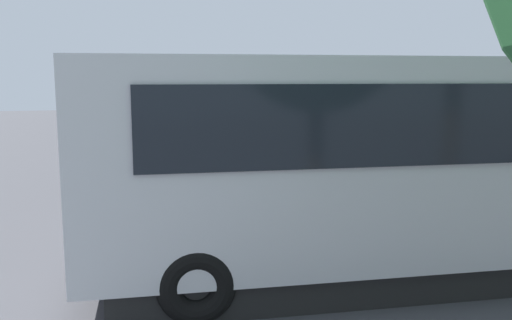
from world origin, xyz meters
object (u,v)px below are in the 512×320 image
(parked_motorcycle_silver, at_px, (438,201))
(stunt_motorcycle, at_px, (123,168))
(spectator_left, at_px, (347,174))
(tour_bus, at_px, (419,168))
(spectator_far_left, at_px, (404,168))
(spectator_centre, at_px, (298,173))
(traffic_cone, at_px, (190,180))
(spectator_right, at_px, (239,178))

(parked_motorcycle_silver, height_order, stunt_motorcycle, stunt_motorcycle)
(spectator_left, distance_m, parked_motorcycle_silver, 1.91)
(tour_bus, relative_size, parked_motorcycle_silver, 4.91)
(spectator_far_left, relative_size, spectator_centre, 1.01)
(parked_motorcycle_silver, bearing_deg, traffic_cone, -44.66)
(spectator_far_left, xyz_separation_m, stunt_motorcycle, (5.79, -4.33, -0.46))
(spectator_centre, height_order, stunt_motorcycle, spectator_centre)
(tour_bus, xyz_separation_m, spectator_right, (2.13, -2.85, -0.57))
(spectator_left, distance_m, traffic_cone, 4.67)
(tour_bus, distance_m, spectator_far_left, 3.54)
(traffic_cone, bearing_deg, spectator_left, 127.60)
(spectator_far_left, bearing_deg, spectator_right, 4.45)
(tour_bus, bearing_deg, traffic_cone, -69.59)
(spectator_far_left, bearing_deg, spectator_centre, -0.63)
(parked_motorcycle_silver, bearing_deg, spectator_right, -5.97)
(tour_bus, height_order, parked_motorcycle_silver, tour_bus)
(parked_motorcycle_silver, xyz_separation_m, traffic_cone, (4.49, -4.44, -0.18))
(parked_motorcycle_silver, relative_size, stunt_motorcycle, 1.04)
(spectator_left, relative_size, traffic_cone, 2.64)
(tour_bus, distance_m, spectator_centre, 3.33)
(spectator_far_left, height_order, spectator_right, spectator_right)
(spectator_far_left, xyz_separation_m, spectator_left, (1.27, -0.06, -0.08))
(spectator_far_left, distance_m, spectator_right, 3.68)
(spectator_centre, height_order, traffic_cone, spectator_centre)
(tour_bus, relative_size, stunt_motorcycle, 5.10)
(spectator_far_left, xyz_separation_m, traffic_cone, (4.10, -3.73, -0.77))
(spectator_left, bearing_deg, spectator_centre, 1.97)
(spectator_far_left, xyz_separation_m, spectator_right, (3.67, 0.29, 0.00))
(tour_bus, distance_m, traffic_cone, 7.45)
(tour_bus, bearing_deg, spectator_right, -53.23)
(spectator_centre, bearing_deg, stunt_motorcycle, -51.57)
(spectator_right, bearing_deg, stunt_motorcycle, -65.33)
(stunt_motorcycle, distance_m, traffic_cone, 1.83)
(spectator_right, bearing_deg, spectator_left, -171.70)
(spectator_centre, relative_size, traffic_cone, 2.81)
(parked_motorcycle_silver, bearing_deg, tour_bus, 51.44)
(parked_motorcycle_silver, distance_m, stunt_motorcycle, 7.98)
(spectator_centre, relative_size, stunt_motorcycle, 0.90)
(stunt_motorcycle, bearing_deg, spectator_right, 114.67)
(spectator_far_left, height_order, stunt_motorcycle, spectator_far_left)
(stunt_motorcycle, bearing_deg, spectator_far_left, 143.23)
(spectator_far_left, height_order, traffic_cone, spectator_far_left)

